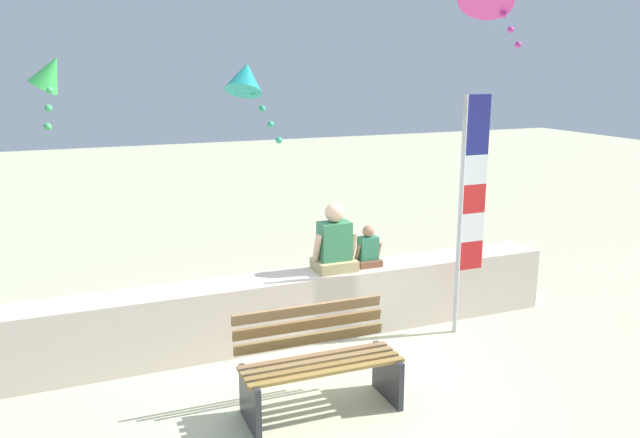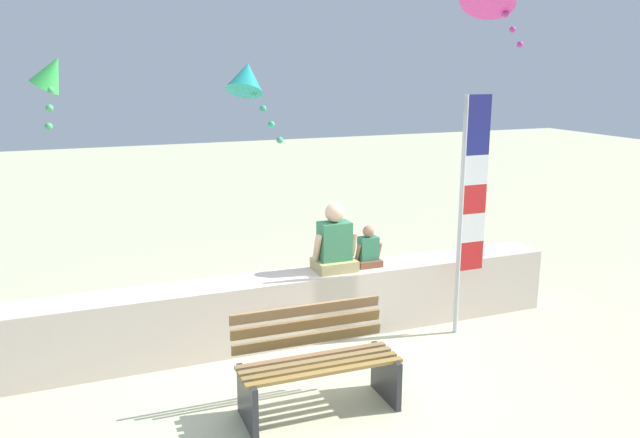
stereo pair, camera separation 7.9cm
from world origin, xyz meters
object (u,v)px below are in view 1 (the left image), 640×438
(park_bench, at_px, (318,365))
(kite_teal, at_px, (246,78))
(person_adult, at_px, (334,244))
(flag_banner, at_px, (469,199))
(kite_green, at_px, (50,74))
(person_child, at_px, (368,250))

(park_bench, bearing_deg, kite_teal, 86.50)
(person_adult, xyz_separation_m, kite_teal, (-0.64, 1.13, 1.78))
(person_adult, xyz_separation_m, flag_banner, (1.37, -0.52, 0.50))
(person_adult, height_order, kite_teal, kite_teal)
(flag_banner, height_order, kite_green, kite_green)
(kite_teal, bearing_deg, person_adult, -60.57)
(person_child, height_order, kite_teal, kite_teal)
(kite_teal, bearing_deg, flag_banner, -39.34)
(flag_banner, xyz_separation_m, kite_green, (-4.12, 1.71, 1.33))
(person_child, bearing_deg, park_bench, -129.40)
(person_adult, relative_size, person_child, 1.61)
(kite_green, relative_size, kite_teal, 0.80)
(kite_green, height_order, kite_teal, kite_green)
(kite_green, bearing_deg, person_adult, -23.42)
(park_bench, bearing_deg, person_child, 50.60)
(person_adult, distance_m, flag_banner, 1.55)
(person_child, distance_m, kite_teal, 2.44)
(flag_banner, relative_size, kite_green, 3.27)
(flag_banner, bearing_deg, kite_green, 157.50)
(person_adult, bearing_deg, flag_banner, -20.63)
(flag_banner, height_order, kite_teal, kite_teal)
(park_bench, xyz_separation_m, person_child, (1.21, 1.48, 0.52))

